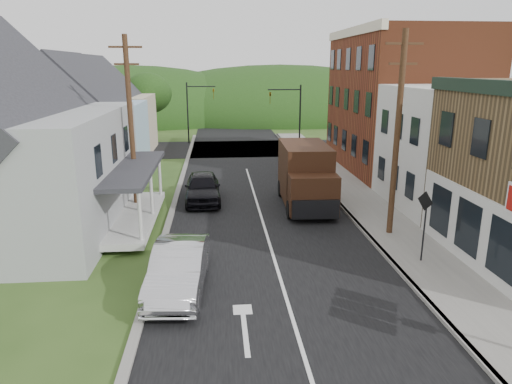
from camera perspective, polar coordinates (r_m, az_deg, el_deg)
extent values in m
plane|color=#2D4719|center=(17.41, 2.81, -10.07)|extent=(120.00, 120.00, 0.00)
cube|color=black|center=(26.73, -0.05, -0.85)|extent=(9.00, 90.00, 0.02)
cube|color=black|center=(43.28, -1.99, 5.45)|extent=(60.00, 9.00, 0.02)
cube|color=slate|center=(26.00, 13.41, -1.58)|extent=(2.80, 55.00, 0.15)
cube|color=slate|center=(25.61, 10.53, -1.67)|extent=(0.20, 55.00, 0.15)
cube|color=slate|center=(24.83, -10.41, -2.25)|extent=(0.30, 55.00, 0.12)
cube|color=silver|center=(27.06, 25.13, 4.95)|extent=(8.00, 7.00, 6.50)
cube|color=brown|center=(35.34, 17.82, 10.66)|extent=(8.00, 12.00, 10.00)
cube|color=#989B9D|center=(24.16, -28.81, 2.18)|extent=(10.00, 12.00, 5.50)
cube|color=#98BCD0|center=(34.10, -19.98, 6.09)|extent=(7.00, 8.00, 5.00)
cube|color=#BDAB93|center=(42.89, -17.64, 8.03)|extent=(7.00, 8.00, 5.00)
cylinder|color=#472D19|center=(20.82, 17.20, 6.48)|extent=(0.26, 0.26, 9.00)
cube|color=#472D19|center=(20.62, 18.09, 17.24)|extent=(1.60, 0.10, 0.10)
cube|color=#472D19|center=(20.60, 17.90, 15.02)|extent=(1.20, 0.10, 0.10)
cylinder|color=#472D19|center=(24.14, -15.34, 7.77)|extent=(0.26, 0.26, 9.00)
cube|color=#472D19|center=(23.98, -16.02, 17.03)|extent=(1.60, 0.10, 0.10)
cube|color=#472D19|center=(23.96, -15.88, 15.13)|extent=(1.20, 0.10, 0.10)
cylinder|color=black|center=(39.98, 5.50, 8.91)|extent=(0.14, 0.14, 6.00)
cylinder|color=black|center=(39.54, 3.56, 12.66)|extent=(2.80, 0.10, 0.10)
imported|color=olive|center=(39.42, 1.78, 11.65)|extent=(0.16, 0.20, 1.00)
cylinder|color=black|center=(46.37, -8.53, 9.70)|extent=(0.14, 0.14, 6.00)
cylinder|color=black|center=(46.13, -6.88, 12.97)|extent=(2.80, 0.10, 0.10)
imported|color=olive|center=(46.14, -5.33, 12.14)|extent=(0.16, 0.20, 1.00)
cylinder|color=#382616|center=(48.37, -13.16, 8.46)|extent=(0.36, 0.36, 3.92)
ellipsoid|color=#18320F|center=(48.12, -13.38, 11.93)|extent=(4.80, 4.80, 4.08)
ellipsoid|color=#18320F|center=(71.00, -3.21, 9.34)|extent=(90.00, 30.00, 16.00)
imported|color=silver|center=(16.03, -9.60, -9.42)|extent=(2.06, 5.03, 1.62)
imported|color=black|center=(26.15, -6.69, 0.55)|extent=(2.10, 4.91, 1.65)
cube|color=black|center=(25.51, 6.05, 2.57)|extent=(2.57, 4.73, 3.07)
cube|color=black|center=(23.01, 7.10, -0.24)|extent=(2.48, 1.77, 2.01)
cube|color=black|center=(23.00, 7.08, 1.93)|extent=(2.26, 1.34, 0.05)
cube|color=black|center=(22.31, 7.46, -2.17)|extent=(2.33, 0.23, 0.95)
cylinder|color=black|center=(23.18, 4.28, -2.23)|extent=(0.32, 0.96, 0.95)
cylinder|color=black|center=(23.57, 9.65, -2.11)|extent=(0.32, 0.96, 0.95)
cylinder|color=black|center=(27.21, 3.14, 0.47)|extent=(0.32, 0.96, 0.95)
cylinder|color=black|center=(27.54, 7.74, 0.53)|extent=(0.32, 0.96, 0.95)
cylinder|color=black|center=(18.73, 20.28, -4.30)|extent=(0.08, 0.08, 2.65)
cube|color=black|center=(18.38, 20.40, -1.06)|extent=(0.27, 0.74, 0.78)
cube|color=#EEA70C|center=(18.39, 20.44, -1.06)|extent=(0.25, 0.67, 0.70)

